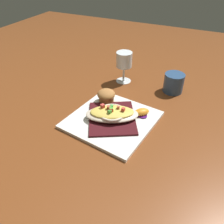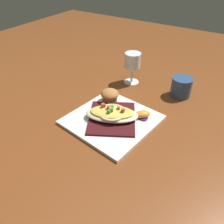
# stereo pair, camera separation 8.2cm
# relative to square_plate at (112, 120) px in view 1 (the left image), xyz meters

# --- Properties ---
(ground_plane) EXTENTS (2.60, 2.60, 0.00)m
(ground_plane) POSITION_rel_square_plate_xyz_m (0.00, 0.00, -0.01)
(ground_plane) COLOR brown
(square_plate) EXTENTS (0.33, 0.33, 0.01)m
(square_plate) POSITION_rel_square_plate_xyz_m (0.00, 0.00, 0.00)
(square_plate) COLOR white
(square_plate) RESTS_ON ground_plane
(folded_napkin) EXTENTS (0.24, 0.25, 0.01)m
(folded_napkin) POSITION_rel_square_plate_xyz_m (0.00, 0.00, 0.01)
(folded_napkin) COLOR #401116
(folded_napkin) RESTS_ON square_plate
(gratin_dish) EXTENTS (0.22, 0.17, 0.05)m
(gratin_dish) POSITION_rel_square_plate_xyz_m (-0.00, -0.00, 0.03)
(gratin_dish) COLOR beige
(gratin_dish) RESTS_ON folded_napkin
(muffin) EXTENTS (0.07, 0.07, 0.06)m
(muffin) POSITION_rel_square_plate_xyz_m (-0.07, 0.09, 0.03)
(muffin) COLOR #A56E36
(muffin) RESTS_ON square_plate
(orange_garnish) EXTENTS (0.07, 0.06, 0.03)m
(orange_garnish) POSITION_rel_square_plate_xyz_m (0.09, 0.07, 0.02)
(orange_garnish) COLOR #4A1461
(orange_garnish) RESTS_ON square_plate
(coffee_mug) EXTENTS (0.09, 0.12, 0.08)m
(coffee_mug) POSITION_rel_square_plate_xyz_m (0.15, 0.31, 0.03)
(coffee_mug) COLOR navy
(coffee_mug) RESTS_ON ground_plane
(stemmed_glass) EXTENTS (0.07, 0.07, 0.14)m
(stemmed_glass) POSITION_rel_square_plate_xyz_m (-0.08, 0.30, 0.09)
(stemmed_glass) COLOR white
(stemmed_glass) RESTS_ON ground_plane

